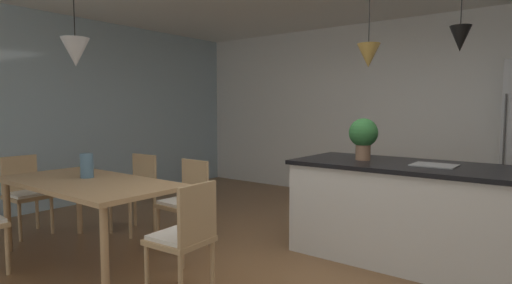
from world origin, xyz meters
TOP-DOWN VIEW (x-y plane):
  - ground_plane at (0.00, 0.00)m, footprint 10.00×8.40m
  - wall_back_kitchen at (0.00, 3.26)m, footprint 10.00×0.12m
  - window_wall_left_glazing at (-4.06, 0.00)m, footprint 0.06×8.40m
  - dining_table at (-1.85, -0.88)m, footprint 1.82×0.90m
  - chair_far_left at (-2.26, -0.06)m, footprint 0.42×0.42m
  - chair_far_right at (-1.43, -0.06)m, footprint 0.41×0.41m
  - chair_window_end at (-3.13, -0.88)m, footprint 0.41×0.41m
  - chair_kitchen_end at (-0.56, -0.88)m, footprint 0.42×0.42m
  - kitchen_island at (0.48, 0.90)m, footprint 2.04×0.95m
  - pendant_over_table at (-1.80, -0.98)m, footprint 0.24×0.24m
  - pendant_over_island_main at (0.08, 0.90)m, footprint 0.22×0.22m
  - pendant_over_island_aux at (0.87, 0.90)m, footprint 0.17×0.17m
  - potted_plant_on_island at (0.04, 0.90)m, footprint 0.28×0.28m
  - vase_on_dining_table at (-1.99, -0.80)m, footprint 0.12×0.12m

SIDE VIEW (x-z plane):
  - ground_plane at x=0.00m, z-range -0.04..0.00m
  - kitchen_island at x=0.48m, z-range 0.01..0.92m
  - chair_far_left at x=-2.26m, z-range 0.04..0.91m
  - chair_far_right at x=-1.43m, z-range 0.04..0.91m
  - chair_window_end at x=-3.13m, z-range 0.04..0.91m
  - chair_kitchen_end at x=-0.56m, z-range 0.04..0.91m
  - dining_table at x=-1.85m, z-range 0.30..1.04m
  - vase_on_dining_table at x=-1.99m, z-range 0.74..0.97m
  - potted_plant_on_island at x=0.04m, z-range 0.94..1.35m
  - wall_back_kitchen at x=0.00m, z-range 0.00..2.70m
  - window_wall_left_glazing at x=-4.06m, z-range 0.00..2.70m
  - pendant_over_table at x=-1.80m, z-range 1.42..2.36m
  - pendant_over_island_main at x=0.08m, z-range 1.45..2.36m
  - pendant_over_island_aux at x=0.87m, z-range 1.57..2.40m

